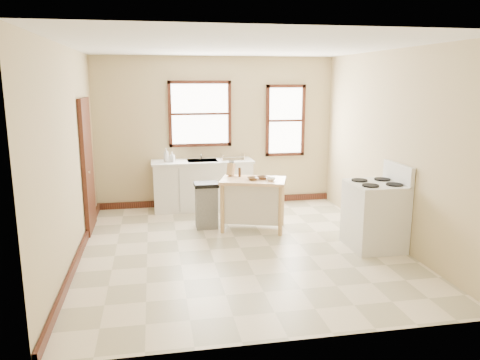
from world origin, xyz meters
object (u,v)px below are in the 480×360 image
Objects in this scene: soap_bottle_b at (172,157)px; bowl_c at (271,179)px; kitchen_island at (253,204)px; bowl_b at (262,178)px; dish_rack at (232,157)px; trash_bin at (206,205)px; soap_bottle_a at (166,155)px; bowl_a at (252,178)px; knife_block at (231,170)px; pepper_grinder at (240,172)px; gas_stove at (375,206)px.

soap_bottle_b is 1.22× the size of bowl_c.
kitchen_island is 0.46m from bowl_b.
trash_bin is (-0.61, -1.10, -0.60)m from dish_rack.
bowl_a is at bearing -69.58° from soap_bottle_a.
bowl_c is at bearing -8.25° from knife_block.
kitchen_island is (1.21, -1.34, -0.60)m from soap_bottle_b.
soap_bottle_b reaches higher than pepper_grinder.
kitchen_island is 0.68m from knife_block.
knife_block is at bearing -67.64° from soap_bottle_a.
dish_rack is at bearing 112.34° from knife_block.
gas_stove is (1.28, -0.98, -0.24)m from bowl_c.
kitchen_island is 6.73× the size of pepper_grinder.
trash_bin is at bearing -99.81° from dish_rack.
pepper_grinder reaches higher than trash_bin.
gas_stove is (1.83, -1.47, -0.32)m from knife_block.
knife_block is at bearing 143.66° from bowl_b.
soap_bottle_a is 0.25× the size of kitchen_island.
knife_block is (1.01, -1.00, -0.12)m from soap_bottle_a.
knife_block reaches higher than trash_bin.
dish_rack is 2.84× the size of pepper_grinder.
kitchen_island is 0.83× the size of gas_stove.
bowl_c is at bearing -57.55° from bowl_b.
pepper_grinder reaches higher than bowl_a.
knife_block is at bearing 141.26° from gas_stove.
trash_bin is 0.61× the size of gas_stove.
kitchen_island is 0.44m from bowl_a.
kitchen_island is 5.05× the size of knife_block.
bowl_c is (1.56, -1.48, -0.20)m from soap_bottle_a.
dish_rack reaches higher than bowl_a.
bowl_b reaches higher than trash_bin.
soap_bottle_a is 0.21× the size of gas_stove.
pepper_grinder is 2.21m from gas_stove.
trash_bin is (-0.73, 0.21, -0.04)m from kitchen_island.
dish_rack reaches higher than kitchen_island.
trash_bin is 2.64m from gas_stove.
soap_bottle_a is 1.71× the size of bowl_c.
bowl_c is 0.12× the size of gas_stove.
bowl_b is (1.36, -1.35, -0.16)m from soap_bottle_b.
soap_bottle_a is 1.99m from bowl_b.
soap_bottle_b is at bearing -161.65° from dish_rack.
pepper_grinder is 0.87× the size of bowl_a.
bowl_c reaches higher than bowl_a.
kitchen_island is at bearing 142.96° from gas_stove.
kitchen_island is at bearing 66.03° from bowl_a.
bowl_c is (1.46, -1.50, -0.16)m from soap_bottle_b.
pepper_grinder is 0.58m from bowl_c.
pepper_grinder is at bearing 147.57° from kitchen_island.
dish_rack is 2.89× the size of bowl_c.
soap_bottle_b is 1.37m from knife_block.
dish_rack reaches higher than bowl_b.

